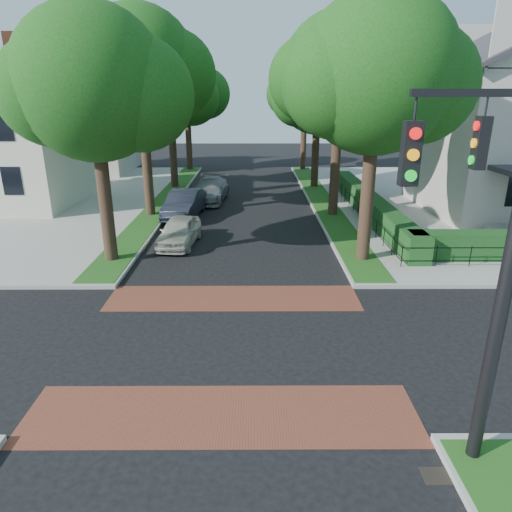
# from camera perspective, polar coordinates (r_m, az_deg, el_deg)

# --- Properties ---
(ground) EXTENTS (120.00, 120.00, 0.00)m
(ground) POSITION_cam_1_polar(r_m,az_deg,el_deg) (13.73, -3.40, -10.85)
(ground) COLOR black
(ground) RESTS_ON ground
(crosswalk_far) EXTENTS (9.00, 2.20, 0.01)m
(crosswalk_far) POSITION_cam_1_polar(r_m,az_deg,el_deg) (16.57, -2.83, -5.25)
(crosswalk_far) COLOR brown
(crosswalk_far) RESTS_ON ground
(crosswalk_near) EXTENTS (9.00, 2.20, 0.01)m
(crosswalk_near) POSITION_cam_1_polar(r_m,az_deg,el_deg) (11.09, -4.31, -19.18)
(crosswalk_near) COLOR brown
(crosswalk_near) RESTS_ON ground
(storm_drain) EXTENTS (0.65, 0.45, 0.01)m
(storm_drain) POSITION_cam_1_polar(r_m,az_deg,el_deg) (10.35, 21.90, -24.15)
(storm_drain) COLOR black
(storm_drain) RESTS_ON ground
(grass_strip_ne) EXTENTS (1.60, 29.80, 0.02)m
(grass_strip_ne) POSITION_cam_1_polar(r_m,az_deg,el_deg) (32.01, 8.17, 7.03)
(grass_strip_ne) COLOR #1A4C15
(grass_strip_ne) RESTS_ON sidewalk_ne
(grass_strip_nw) EXTENTS (1.60, 29.80, 0.02)m
(grass_strip_nw) POSITION_cam_1_polar(r_m,az_deg,el_deg) (32.26, -11.32, 6.95)
(grass_strip_nw) COLOR #1A4C15
(grass_strip_nw) RESTS_ON sidewalk_nw
(tree_right_near) EXTENTS (7.75, 6.67, 10.66)m
(tree_right_near) POSITION_cam_1_polar(r_m,az_deg,el_deg) (19.70, 15.03, 20.88)
(tree_right_near) COLOR black
(tree_right_near) RESTS_ON sidewalk_ne
(tree_right_mid) EXTENTS (8.25, 7.09, 11.22)m
(tree_right_mid) POSITION_cam_1_polar(r_m,az_deg,el_deg) (27.55, 10.65, 21.34)
(tree_right_mid) COLOR black
(tree_right_mid) RESTS_ON sidewalk_ne
(tree_right_far) EXTENTS (7.25, 6.23, 9.74)m
(tree_right_far) POSITION_cam_1_polar(r_m,az_deg,el_deg) (36.39, 7.85, 19.23)
(tree_right_far) COLOR black
(tree_right_far) RESTS_ON sidewalk_ne
(tree_right_back) EXTENTS (7.50, 6.45, 10.20)m
(tree_right_back) POSITION_cam_1_polar(r_m,az_deg,el_deg) (45.33, 6.26, 19.74)
(tree_right_back) COLOR black
(tree_right_back) RESTS_ON sidewalk_ne
(tree_left_near) EXTENTS (7.50, 6.45, 10.20)m
(tree_left_near) POSITION_cam_1_polar(r_m,az_deg,el_deg) (20.04, -19.25, 19.42)
(tree_left_near) COLOR black
(tree_left_near) RESTS_ON sidewalk_nw
(tree_left_mid) EXTENTS (8.00, 6.88, 11.48)m
(tree_left_mid) POSITION_cam_1_polar(r_m,az_deg,el_deg) (27.81, -14.03, 21.83)
(tree_left_mid) COLOR black
(tree_left_mid) RESTS_ON sidewalk_nw
(tree_left_far) EXTENTS (7.00, 6.02, 9.86)m
(tree_left_far) POSITION_cam_1_polar(r_m,az_deg,el_deg) (36.58, -10.54, 19.43)
(tree_left_far) COLOR black
(tree_left_far) RESTS_ON sidewalk_nw
(tree_left_back) EXTENTS (7.75, 6.66, 10.44)m
(tree_left_back) POSITION_cam_1_polar(r_m,az_deg,el_deg) (45.50, -8.52, 19.83)
(tree_left_back) COLOR black
(tree_left_back) RESTS_ON sidewalk_nw
(hedge_main_road) EXTENTS (1.00, 18.00, 1.20)m
(hedge_main_road) POSITION_cam_1_polar(r_m,az_deg,el_deg) (28.40, 14.01, 6.30)
(hedge_main_road) COLOR #143B17
(hedge_main_road) RESTS_ON sidewalk_ne
(fence_main_road) EXTENTS (0.06, 18.00, 0.90)m
(fence_main_road) POSITION_cam_1_polar(r_m,az_deg,el_deg) (28.25, 12.40, 6.04)
(fence_main_road) COLOR black
(fence_main_road) RESTS_ON sidewalk_ne
(house_left_far) EXTENTS (10.00, 9.00, 10.14)m
(house_left_far) POSITION_cam_1_polar(r_m,az_deg,el_deg) (46.79, -21.42, 15.84)
(house_left_far) COLOR #B6AFA3
(house_left_far) RESTS_ON sidewalk_nw
(traffic_signal) EXTENTS (2.17, 2.00, 8.00)m
(traffic_signal) POSITION_cam_1_polar(r_m,az_deg,el_deg) (8.78, 27.89, 2.59)
(traffic_signal) COLOR black
(traffic_signal) RESTS_ON sidewalk_se
(parked_car_front) EXTENTS (1.97, 4.16, 1.37)m
(parked_car_front) POSITION_cam_1_polar(r_m,az_deg,el_deg) (22.48, -9.58, 3.05)
(parked_car_front) COLOR beige
(parked_car_front) RESTS_ON ground
(parked_car_middle) EXTENTS (2.24, 5.03, 1.60)m
(parked_car_middle) POSITION_cam_1_polar(r_m,az_deg,el_deg) (27.78, -8.92, 6.47)
(parked_car_middle) COLOR black
(parked_car_middle) RESTS_ON ground
(parked_car_rear) EXTENTS (2.64, 5.51, 1.55)m
(parked_car_rear) POSITION_cam_1_polar(r_m,az_deg,el_deg) (31.89, -5.79, 8.21)
(parked_car_rear) COLOR slate
(parked_car_rear) RESTS_ON ground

